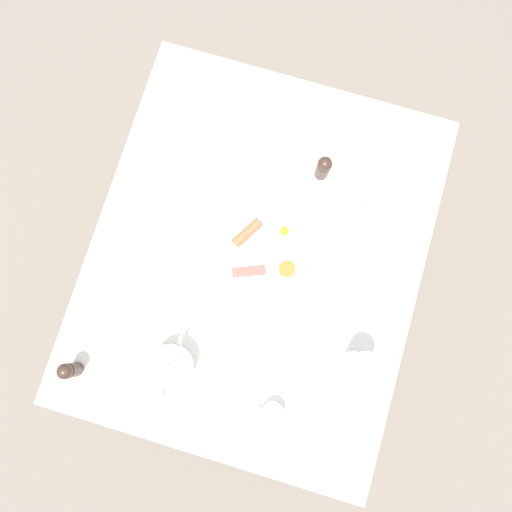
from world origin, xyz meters
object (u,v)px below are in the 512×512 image
Objects in this scene: pepper_grinder at (69,371)px; salt_grinder at (323,168)px; teapot_near at (170,366)px; creamer_jug at (272,412)px; water_glass_tall at (360,364)px; teacup_with_saucer_left at (373,220)px; spoon_for_tea at (170,200)px; fork_by_plate at (403,156)px; knife_by_plate at (275,125)px; breakfast_plate at (266,251)px.

pepper_grinder and salt_grinder have the same top height.
creamer_jug is (-0.29, 0.04, -0.02)m from teapot_near.
water_glass_tall is 1.43× the size of salt_grinder.
teacup_with_saucer_left is 1.05× the size of spoon_for_tea.
fork_by_plate and spoon_for_tea have the same top height.
knife_by_plate is (0.35, -0.20, -0.03)m from teacup_with_saucer_left.
breakfast_plate is 0.29m from salt_grinder.
teapot_near reaches higher than teacup_with_saucer_left.
salt_grinder is at bearing 148.48° from knife_by_plate.
breakfast_plate is at bearing -18.81° from teapot_near.
teacup_with_saucer_left is at bearing -170.08° from spoon_for_tea.
water_glass_tall reaches higher than salt_grinder.
creamer_jug is (0.18, 0.19, -0.05)m from water_glass_tall.
fork_by_plate is at bearing -130.01° from pepper_grinder.
teapot_near is 1.43× the size of spoon_for_tea.
breakfast_plate reaches higher than spoon_for_tea.
pepper_grinder is at bearing 79.58° from spoon_for_tea.
salt_grinder is at bearing -29.41° from teacup_with_saucer_left.
salt_grinder reaches higher than breakfast_plate.
creamer_jug is 0.49× the size of knife_by_plate.
creamer_jug is at bearing -94.24° from teapot_near.
water_glass_tall is 1.10× the size of spoon_for_tea.
teacup_with_saucer_left reaches higher than creamer_jug.
pepper_grinder is 1.00× the size of salt_grinder.
knife_by_plate is at bearing 2.21° from fork_by_plate.
water_glass_tall is 0.92× the size of fork_by_plate.
water_glass_tall is at bearing -69.23° from teapot_near.
teapot_near is at bearing 109.15° from spoon_for_tea.
creamer_jug reaches higher than breakfast_plate.
breakfast_plate is at bearing 71.32° from salt_grinder.
spoon_for_tea is at bearing -47.18° from creamer_jug.
water_glass_tall reaches higher than knife_by_plate.
teapot_near is at bearing 52.44° from teacup_with_saucer_left.
knife_by_plate is (0.08, -0.37, -0.01)m from breakfast_plate.
teapot_near is at bearing -7.52° from creamer_jug.
teacup_with_saucer_left is 1.88× the size of creamer_jug.
teapot_near is 0.30m from creamer_jug.
spoon_for_tea is at bearing -12.08° from breakfast_plate.
water_glass_tall reaches higher than spoon_for_tea.
fork_by_plate is at bearing -128.59° from breakfast_plate.
creamer_jug is 0.82m from fork_by_plate.
teacup_with_saucer_left is at bearing 150.59° from salt_grinder.
teapot_near is 0.50m from water_glass_tall.
knife_by_plate is at bearing -111.22° from pepper_grinder.
salt_grinder is (-0.50, -0.73, 0.00)m from pepper_grinder.
salt_grinder reaches higher than spoon_for_tea.
spoon_for_tea is (0.31, -0.07, -0.01)m from breakfast_plate.
salt_grinder reaches higher than knife_by_plate.
pepper_grinder is (0.41, 0.47, 0.05)m from breakfast_plate.
water_glass_tall is 0.73m from knife_by_plate.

